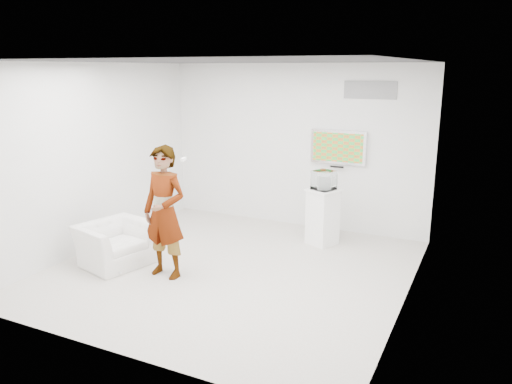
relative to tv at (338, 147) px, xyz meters
The scene contains 10 objects.
room 2.59m from the tv, 109.13° to the right, with size 5.01×5.01×3.00m.
tv is the anchor object (origin of this frame).
logo_decal 1.12m from the tv, ahead, with size 0.90×0.02×0.30m, color slate.
person 3.47m from the tv, 117.65° to the right, with size 0.69×0.45×1.89m, color white.
armchair 4.14m from the tv, 130.09° to the right, with size 0.99×0.87×0.64m, color white.
pedestal 1.33m from the tv, 89.54° to the right, with size 0.46×0.46×0.95m, color white.
floor_uplight 1.46m from the tv, 89.77° to the right, with size 0.16×0.16×0.26m, color silver.
vitrine 0.91m from the tv, 89.54° to the right, with size 0.32×0.32×0.32m, color white.
console 0.93m from the tv, 89.54° to the right, with size 0.05×0.16×0.22m, color white.
wii_remote 3.19m from the tv, 114.61° to the right, with size 0.04×0.15×0.04m, color white.
Camera 1 is at (3.33, -6.07, 2.91)m, focal length 35.00 mm.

